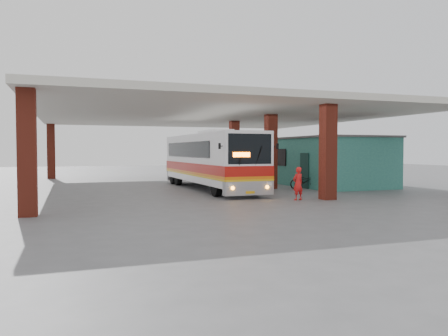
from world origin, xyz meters
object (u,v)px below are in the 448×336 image
motorcycle (305,181)px  red_chair (258,177)px  coach_bus (210,160)px  pedestrian (298,184)px

motorcycle → red_chair: (-0.33, 5.89, -0.07)m
coach_bus → red_chair: coach_bus is taller
coach_bus → red_chair: size_ratio=13.13×
motorcycle → red_chair: bearing=12.5°
coach_bus → motorcycle: bearing=-21.4°
motorcycle → pedestrian: size_ratio=1.22×
pedestrian → red_chair: (2.77, 10.59, -0.34)m
motorcycle → pedestrian: 5.64m
coach_bus → motorcycle: size_ratio=6.36×
motorcycle → coach_bus: bearing=78.8°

